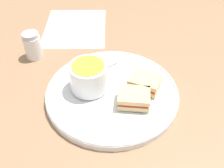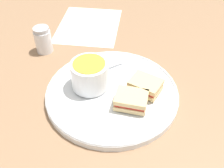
{
  "view_description": "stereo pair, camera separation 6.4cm",
  "coord_description": "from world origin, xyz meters",
  "px_view_note": "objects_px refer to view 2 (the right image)",
  "views": [
    {
      "loc": [
        0.02,
        0.47,
        0.47
      ],
      "look_at": [
        0.0,
        0.0,
        0.04
      ],
      "focal_mm": 42.0,
      "sensor_mm": 36.0,
      "label": 1
    },
    {
      "loc": [
        -0.05,
        0.46,
        0.47
      ],
      "look_at": [
        0.0,
        0.0,
        0.04
      ],
      "focal_mm": 42.0,
      "sensor_mm": 36.0,
      "label": 2
    }
  ],
  "objects_px": {
    "soup_bowl": "(90,74)",
    "sandwich_half_far": "(145,85)",
    "sandwich_half_near": "(131,100)",
    "spoon": "(92,73)",
    "salt_shaker": "(43,40)"
  },
  "relations": [
    {
      "from": "spoon",
      "to": "sandwich_half_near",
      "type": "xyz_separation_m",
      "value": [
        -0.11,
        0.1,
        0.01
      ]
    },
    {
      "from": "soup_bowl",
      "to": "sandwich_half_near",
      "type": "bearing_deg",
      "value": 151.54
    },
    {
      "from": "soup_bowl",
      "to": "spoon",
      "type": "xyz_separation_m",
      "value": [
        0.0,
        -0.04,
        -0.03
      ]
    },
    {
      "from": "sandwich_half_near",
      "to": "salt_shaker",
      "type": "bearing_deg",
      "value": -38.6
    },
    {
      "from": "spoon",
      "to": "salt_shaker",
      "type": "relative_size",
      "value": 1.41
    },
    {
      "from": "spoon",
      "to": "sandwich_half_far",
      "type": "relative_size",
      "value": 1.24
    },
    {
      "from": "spoon",
      "to": "sandwich_half_far",
      "type": "xyz_separation_m",
      "value": [
        -0.14,
        0.05,
        0.01
      ]
    },
    {
      "from": "soup_bowl",
      "to": "sandwich_half_near",
      "type": "xyz_separation_m",
      "value": [
        -0.1,
        0.06,
        -0.02
      ]
    },
    {
      "from": "soup_bowl",
      "to": "sandwich_half_far",
      "type": "bearing_deg",
      "value": 178.15
    },
    {
      "from": "soup_bowl",
      "to": "spoon",
      "type": "bearing_deg",
      "value": -84.64
    },
    {
      "from": "sandwich_half_near",
      "to": "spoon",
      "type": "bearing_deg",
      "value": -42.67
    },
    {
      "from": "soup_bowl",
      "to": "sandwich_half_far",
      "type": "xyz_separation_m",
      "value": [
        -0.14,
        0.0,
        -0.02
      ]
    },
    {
      "from": "sandwich_half_far",
      "to": "sandwich_half_near",
      "type": "bearing_deg",
      "value": 58.42
    },
    {
      "from": "sandwich_half_near",
      "to": "sandwich_half_far",
      "type": "distance_m",
      "value": 0.06
    },
    {
      "from": "salt_shaker",
      "to": "spoon",
      "type": "bearing_deg",
      "value": 144.38
    }
  ]
}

